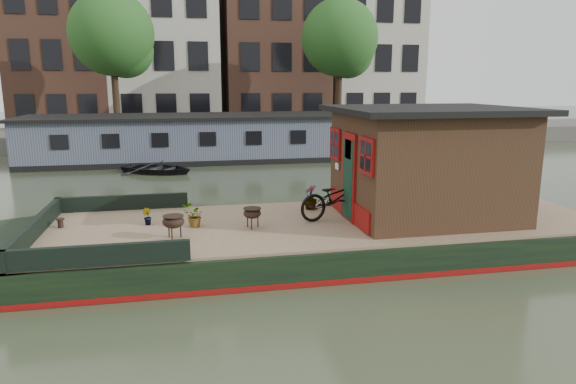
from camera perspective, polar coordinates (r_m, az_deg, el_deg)
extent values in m
plane|color=#2A3320|center=(11.37, 4.57, -6.36)|extent=(120.00, 120.00, 0.00)
cube|color=black|center=(11.28, 4.60, -4.91)|extent=(12.00, 4.00, 0.60)
cylinder|color=black|center=(11.26, -26.39, -6.21)|extent=(4.00, 4.00, 0.60)
cube|color=maroon|center=(11.35, 4.58, -6.07)|extent=(12.02, 4.02, 0.10)
cube|color=#A08063|center=(11.19, 4.63, -3.32)|extent=(11.80, 3.80, 0.05)
cube|color=black|center=(11.10, -26.25, -3.63)|extent=(0.12, 4.00, 0.35)
cube|color=black|center=(12.67, -17.90, -1.12)|extent=(3.00, 0.12, 0.35)
cube|color=black|center=(9.00, -20.45, -6.62)|extent=(3.00, 0.12, 0.35)
cube|color=black|center=(11.74, 15.11, 2.89)|extent=(3.50, 3.00, 2.30)
cube|color=black|center=(11.62, 15.44, 8.79)|extent=(4.00, 3.50, 0.12)
cube|color=maroon|center=(11.10, 6.80, 1.67)|extent=(0.06, 0.80, 1.90)
cube|color=black|center=(11.10, 6.69, 1.41)|extent=(0.04, 0.64, 1.70)
cube|color=maroon|center=(10.02, 8.76, 3.97)|extent=(0.06, 0.72, 0.72)
cube|color=maroon|center=(12.00, 5.30, 5.38)|extent=(0.06, 0.72, 0.72)
imported|color=black|center=(11.29, 5.40, -0.59)|extent=(1.91, 1.12, 0.95)
imported|color=brown|center=(11.20, -15.40, -2.65)|extent=(0.25, 0.24, 0.35)
imported|color=#965B2B|center=(10.79, -10.42, -2.62)|extent=(0.56, 0.54, 0.48)
imported|color=#9F392B|center=(12.10, 2.51, -0.59)|extent=(0.38, 0.38, 0.57)
imported|color=#99322C|center=(9.28, -11.51, -5.75)|extent=(0.12, 0.16, 0.28)
cylinder|color=black|center=(11.61, -23.96, -3.17)|extent=(0.17, 0.17, 0.19)
cylinder|color=black|center=(9.30, -22.68, -6.66)|extent=(0.18, 0.18, 0.21)
imported|color=black|center=(21.38, -14.30, 2.89)|extent=(3.65, 3.33, 0.62)
cube|color=slate|center=(24.68, -4.45, 6.03)|extent=(20.00, 4.00, 2.00)
cube|color=black|center=(24.59, -4.49, 8.47)|extent=(20.40, 4.40, 0.12)
cube|color=black|center=(24.79, -4.42, 4.01)|extent=(20.00, 4.05, 0.24)
cube|color=#47443F|center=(31.16, -5.95, 6.25)|extent=(60.00, 6.00, 0.90)
cube|color=brown|center=(38.78, -23.68, 16.91)|extent=(6.00, 8.00, 15.00)
cube|color=#B7B2A3|center=(38.15, -13.66, 18.79)|extent=(7.00, 8.00, 16.50)
cube|color=brown|center=(38.64, -1.85, 18.27)|extent=(7.00, 8.00, 15.50)
cube|color=#B7B2A3|center=(40.44, 8.49, 18.23)|extent=(6.50, 8.00, 16.00)
cylinder|color=#332316|center=(29.56, -18.59, 10.14)|extent=(0.36, 0.36, 4.00)
sphere|color=#254D19|center=(29.66, -19.02, 16.32)|extent=(4.40, 4.40, 4.40)
sphere|color=#254D19|center=(29.84, -17.66, 14.83)|extent=(3.00, 3.00, 3.00)
cylinder|color=#332316|center=(30.72, 5.65, 10.75)|extent=(0.36, 0.36, 4.00)
sphere|color=#254D19|center=(30.82, 5.78, 16.71)|extent=(4.40, 4.40, 4.40)
sphere|color=#254D19|center=(31.23, 6.66, 15.16)|extent=(3.00, 3.00, 3.00)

